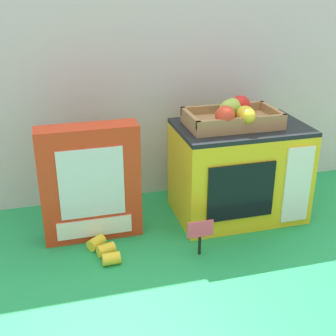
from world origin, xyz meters
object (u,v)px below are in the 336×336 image
Objects in this scene: toy_microwave at (238,171)px; food_groups_crate at (234,116)px; price_sign at (200,233)px; cookie_set_box at (90,183)px; loose_toy_banana at (104,250)px.

toy_microwave is 1.42× the size of food_groups_crate.
food_groups_crate is 2.61× the size of price_sign.
cookie_set_box reaches higher than loose_toy_banana.
cookie_set_box is 2.56× the size of loose_toy_banana.
toy_microwave is at bearing 16.49° from loose_toy_banana.
food_groups_crate is at bearing -178.69° from toy_microwave.
food_groups_crate reaches higher than cookie_set_box.
cookie_set_box is at bearing 146.52° from price_sign.
toy_microwave is 2.94× the size of loose_toy_banana.
cookie_set_box reaches higher than price_sign.
food_groups_crate is at bearing 49.92° from price_sign.
toy_microwave reaches higher than loose_toy_banana.
price_sign is at bearing -33.48° from cookie_set_box.
toy_microwave is at bearing 45.68° from price_sign.
food_groups_crate is (-0.03, -0.00, 0.17)m from toy_microwave.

